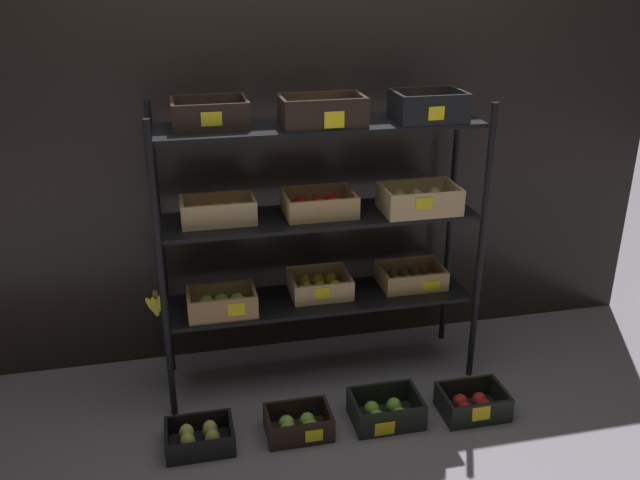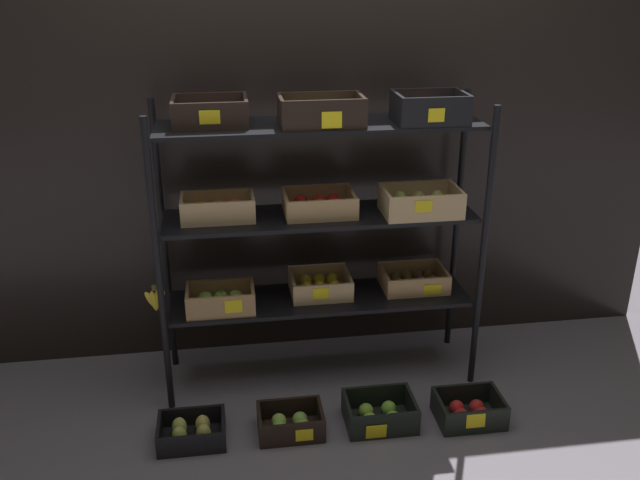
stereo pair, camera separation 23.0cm
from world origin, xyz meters
The scene contains 7 objects.
ground_plane centered at (0.00, 0.00, 0.00)m, with size 10.00×10.00×0.00m, color slate.
storefront_wall centered at (0.00, 0.40, 1.10)m, with size 3.94×0.12×2.20m, color black.
display_rack centered at (0.00, -0.01, 0.92)m, with size 1.66×0.42×1.49m.
crate_ground_pear centered at (-0.66, -0.47, 0.05)m, with size 0.31×0.23×0.11m.
crate_ground_apple_green centered at (-0.21, -0.48, 0.05)m, with size 0.30×0.22×0.12m.
crate_ground_center_apple_green centered at (0.22, -0.47, 0.05)m, with size 0.33×0.25×0.13m.
crate_ground_apple_red centered at (0.65, -0.51, 0.05)m, with size 0.31×0.24×0.13m.
Camera 2 is at (-0.45, -3.09, 2.07)m, focal length 38.54 mm.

